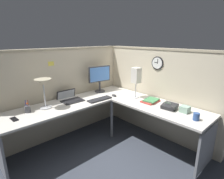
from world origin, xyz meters
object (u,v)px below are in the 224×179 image
object	(u,v)px
computer_mouse	(114,95)
book_stack	(151,101)
laptop	(70,98)
desk_lamp_dome	(43,84)
tissue_box	(185,109)
wall_clock	(158,63)
pen_cup	(28,109)
coffee_mug	(196,117)
desk_lamp_paper	(136,76)
monitor	(100,77)
cell_phone	(14,119)
keyboard	(100,99)
office_phone	(170,107)

from	to	relation	value
computer_mouse	book_stack	bearing A→B (deg)	-69.70
laptop	desk_lamp_dome	bearing A→B (deg)	-170.19
desk_lamp_dome	tissue_box	bearing A→B (deg)	-47.68
book_stack	wall_clock	xyz separation A→B (m)	(0.29, 0.10, 0.58)
wall_clock	pen_cup	bearing A→B (deg)	156.38
computer_mouse	desk_lamp_dome	size ratio (longest dim) A/B	0.23
desk_lamp_dome	coffee_mug	size ratio (longest dim) A/B	4.64
desk_lamp_dome	coffee_mug	distance (m)	2.13
laptop	computer_mouse	distance (m)	0.78
desk_lamp_dome	desk_lamp_paper	xyz separation A→B (m)	(1.36, -0.61, 0.02)
monitor	desk_lamp_dome	world-z (taller)	monitor
laptop	coffee_mug	world-z (taller)	laptop
cell_phone	desk_lamp_paper	distance (m)	1.93
book_stack	desk_lamp_paper	bearing A→B (deg)	92.08
computer_mouse	book_stack	world-z (taller)	book_stack
keyboard	wall_clock	size ratio (longest dim) A/B	1.95
monitor	book_stack	size ratio (longest dim) A/B	1.68
book_stack	computer_mouse	bearing A→B (deg)	110.30
monitor	tissue_box	bearing A→B (deg)	-81.85
desk_lamp_dome	pen_cup	distance (m)	0.40
office_phone	monitor	bearing A→B (deg)	97.66
pen_cup	coffee_mug	xyz separation A→B (m)	(1.48, -1.73, -0.00)
monitor	coffee_mug	size ratio (longest dim) A/B	5.21
keyboard	coffee_mug	world-z (taller)	coffee_mug
book_stack	coffee_mug	distance (m)	0.80
keyboard	pen_cup	bearing A→B (deg)	167.06
monitor	keyboard	bearing A→B (deg)	-129.69
monitor	tissue_box	distance (m)	1.64
pen_cup	office_phone	xyz separation A→B (m)	(1.57, -1.31, -0.02)
keyboard	laptop	bearing A→B (deg)	138.65
desk_lamp_paper	office_phone	bearing A→B (deg)	-92.81
desk_lamp_paper	wall_clock	bearing A→B (deg)	-34.61
office_phone	desk_lamp_paper	xyz separation A→B (m)	(0.03, 0.68, 0.35)
desk_lamp_dome	wall_clock	bearing A→B (deg)	-26.22
desk_lamp_paper	wall_clock	xyz separation A→B (m)	(0.30, -0.21, 0.22)
coffee_mug	keyboard	bearing A→B (deg)	105.68
monitor	wall_clock	size ratio (longest dim) A/B	2.27
cell_phone	computer_mouse	bearing A→B (deg)	-10.38
laptop	book_stack	size ratio (longest dim) A/B	1.32
coffee_mug	tissue_box	xyz separation A→B (m)	(0.14, 0.21, -0.00)
office_phone	book_stack	xyz separation A→B (m)	(0.04, 0.37, -0.02)
keyboard	tissue_box	size ratio (longest dim) A/B	3.58
desk_lamp_paper	tissue_box	bearing A→B (deg)	-89.46
pen_cup	wall_clock	bearing A→B (deg)	-23.62
keyboard	cell_phone	size ratio (longest dim) A/B	2.99
desk_lamp_dome	desk_lamp_paper	distance (m)	1.49
cell_phone	desk_lamp_dome	bearing A→B (deg)	9.06
desk_lamp_dome	computer_mouse	bearing A→B (deg)	-14.59
desk_lamp_paper	laptop	bearing A→B (deg)	142.79
book_stack	pen_cup	bearing A→B (deg)	149.87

